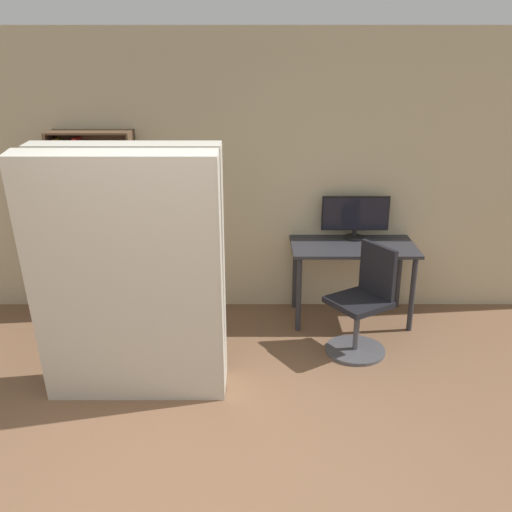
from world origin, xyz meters
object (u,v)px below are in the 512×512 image
object	(u,v)px
office_chair	(361,310)
bookshelf	(89,228)
mattress_near	(126,285)
monitor	(354,215)
mattress_far	(134,271)

from	to	relation	value
office_chair	bookshelf	xyz separation A→B (m)	(-2.53, 0.84, 0.47)
mattress_near	office_chair	bearing A→B (deg)	23.31
mattress_near	bookshelf	bearing A→B (deg)	113.64
monitor	office_chair	world-z (taller)	monitor
bookshelf	mattress_far	size ratio (longest dim) A/B	0.94
bookshelf	mattress_near	bearing A→B (deg)	-66.36
mattress_near	mattress_far	distance (m)	0.27
monitor	mattress_near	xyz separation A→B (m)	(-1.85, -1.62, -0.04)
office_chair	mattress_near	world-z (taller)	mattress_near
monitor	mattress_far	world-z (taller)	mattress_far
office_chair	mattress_far	xyz separation A→B (m)	(-1.81, -0.52, 0.56)
mattress_near	mattress_far	xyz separation A→B (m)	(0.00, 0.27, -0.00)
mattress_near	mattress_far	world-z (taller)	mattress_near
mattress_far	mattress_near	bearing A→B (deg)	-90.00
monitor	mattress_far	xyz separation A→B (m)	(-1.85, -1.36, -0.04)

